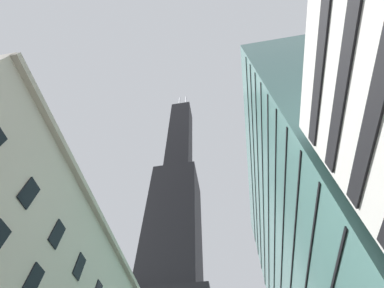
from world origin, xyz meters
name	(u,v)px	position (x,y,z in m)	size (l,w,h in m)	color
dark_skyscraper	(172,257)	(-18.26, 80.05, 61.81)	(29.64, 29.64, 209.96)	black
glass_office_midrise	(335,248)	(20.05, 30.42, 27.21)	(18.20, 51.91, 54.43)	slate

